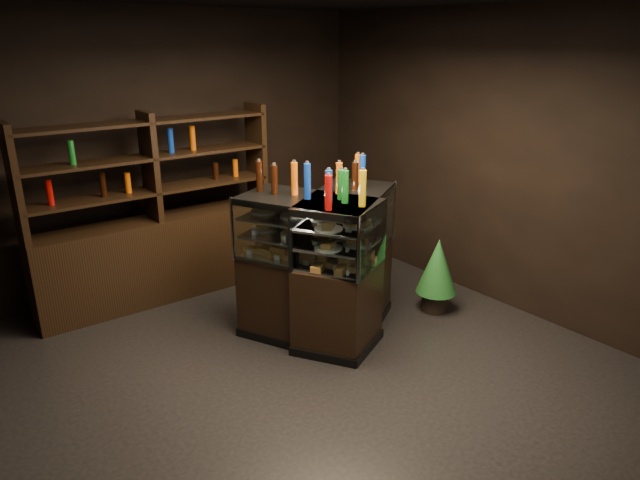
# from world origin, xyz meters

# --- Properties ---
(ground) EXTENTS (5.00, 5.00, 0.00)m
(ground) POSITION_xyz_m (0.00, 0.00, 0.00)
(ground) COLOR black
(ground) RESTS_ON ground
(room_shell) EXTENTS (5.02, 5.02, 3.01)m
(room_shell) POSITION_xyz_m (0.00, 0.00, 1.94)
(room_shell) COLOR black
(room_shell) RESTS_ON ground
(display_case) EXTENTS (1.59, 1.40, 1.37)m
(display_case) POSITION_xyz_m (0.59, 0.31, 0.46)
(display_case) COLOR black
(display_case) RESTS_ON ground
(food_display) EXTENTS (1.22, 1.13, 0.43)m
(food_display) POSITION_xyz_m (0.59, 0.31, 1.02)
(food_display) COLOR gold
(food_display) RESTS_ON display_case
(bottles_top) EXTENTS (1.06, 0.99, 0.30)m
(bottles_top) POSITION_xyz_m (0.59, 0.32, 1.50)
(bottles_top) COLOR #147223
(bottles_top) RESTS_ON display_case
(potted_conifer) EXTENTS (0.41, 0.41, 0.88)m
(potted_conifer) POSITION_xyz_m (1.79, 0.02, 0.51)
(potted_conifer) COLOR black
(potted_conifer) RESTS_ON ground
(back_shelving) EXTENTS (2.55, 0.46, 2.00)m
(back_shelving) POSITION_xyz_m (-0.33, 2.05, 0.60)
(back_shelving) COLOR black
(back_shelving) RESTS_ON ground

